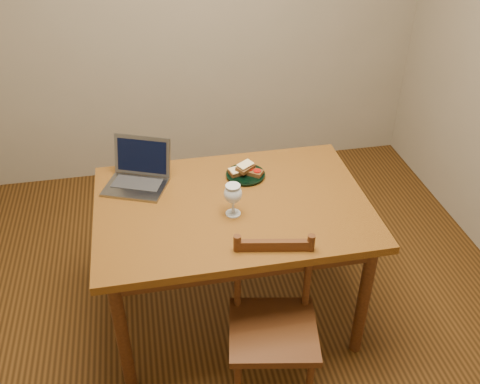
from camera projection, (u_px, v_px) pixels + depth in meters
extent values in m
cube|color=black|center=(240.00, 316.00, 2.95)|extent=(3.20, 3.20, 0.02)
cube|color=#4F290D|center=(232.00, 207.00, 2.56)|extent=(1.30, 0.90, 0.04)
cylinder|color=#381B0B|center=(123.00, 336.00, 2.39)|extent=(0.06, 0.06, 0.70)
cylinder|color=#381B0B|center=(363.00, 300.00, 2.56)|extent=(0.06, 0.06, 0.70)
cylinder|color=#381B0B|center=(121.00, 233.00, 2.98)|extent=(0.06, 0.06, 0.70)
cylinder|color=#381B0B|center=(316.00, 209.00, 3.16)|extent=(0.06, 0.06, 0.70)
cube|color=#381B0B|center=(273.00, 331.00, 2.35)|extent=(0.45, 0.43, 0.04)
cube|color=#381B0B|center=(274.00, 251.00, 2.28)|extent=(0.31, 0.08, 0.11)
cylinder|color=black|center=(246.00, 175.00, 2.74)|extent=(0.20, 0.20, 0.02)
cube|color=slate|center=(135.00, 187.00, 2.65)|extent=(0.35, 0.30, 0.01)
cube|color=slate|center=(142.00, 156.00, 2.70)|extent=(0.29, 0.17, 0.20)
cube|color=black|center=(142.00, 156.00, 2.70)|extent=(0.26, 0.14, 0.16)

